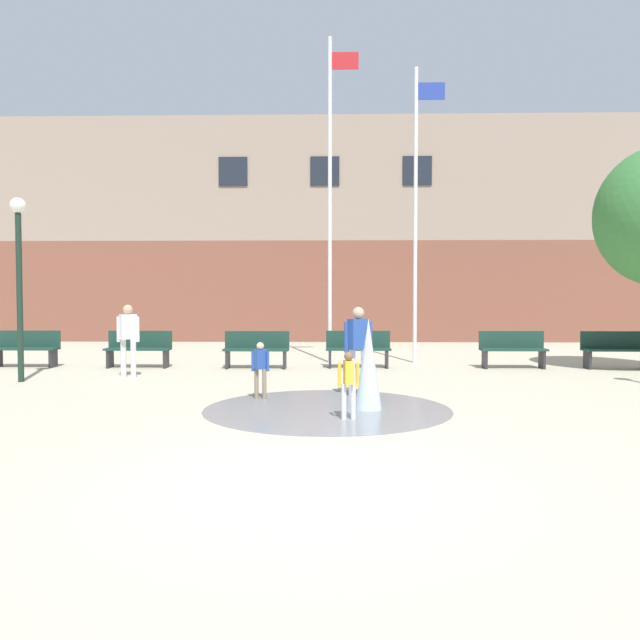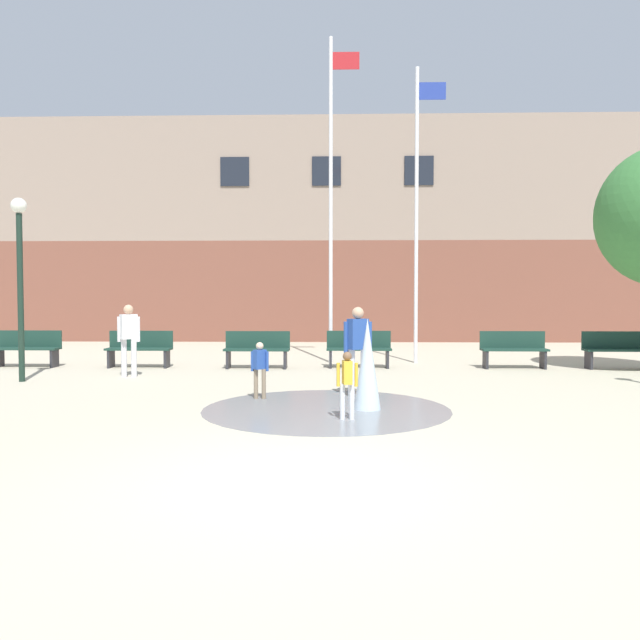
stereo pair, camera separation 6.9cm
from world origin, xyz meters
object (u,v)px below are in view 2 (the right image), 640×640
at_px(park_bench_under_left_flagpole, 257,349).
at_px(lamp_post_left_lane, 20,262).
at_px(adult_in_red, 129,335).
at_px(flagpole_right, 418,207).
at_px(flagpole_left, 332,192).
at_px(child_with_pink_shirt, 260,366).
at_px(park_bench_under_right_flagpole, 359,348).
at_px(park_bench_far_left, 28,348).
at_px(child_running, 347,380).
at_px(park_bench_far_right, 617,349).
at_px(park_bench_near_trashcan, 514,349).
at_px(adult_near_bench, 358,344).
at_px(park_bench_left_of_flagpoles, 140,348).

bearing_deg(park_bench_under_left_flagpole, lamp_post_left_lane, -151.46).
relative_size(adult_in_red, flagpole_right, 0.20).
distance_m(flagpole_left, lamp_post_left_lane, 7.77).
relative_size(park_bench_under_left_flagpole, lamp_post_left_lane, 0.42).
distance_m(adult_in_red, child_with_pink_shirt, 4.28).
distance_m(park_bench_under_right_flagpole, adult_in_red, 5.48).
relative_size(park_bench_under_right_flagpole, flagpole_left, 0.19).
height_order(park_bench_far_left, child_running, child_running).
relative_size(park_bench_far_right, flagpole_left, 0.19).
relative_size(child_running, adult_in_red, 0.62).
xyz_separation_m(park_bench_far_left, child_running, (7.91, -6.42, 0.10)).
bearing_deg(park_bench_near_trashcan, park_bench_far_right, -0.69).
bearing_deg(child_with_pink_shirt, adult_near_bench, 148.15).
height_order(park_bench_left_of_flagpoles, adult_near_bench, adult_near_bench).
bearing_deg(child_with_pink_shirt, child_running, 87.24).
bearing_deg(park_bench_left_of_flagpoles, park_bench_near_trashcan, 0.46).
xyz_separation_m(park_bench_far_left, child_with_pink_shirt, (6.42, -4.65, 0.10)).
bearing_deg(child_running, park_bench_far_right, -54.31).
bearing_deg(flagpole_left, flagpole_right, 0.00).
height_order(child_running, adult_near_bench, adult_near_bench).
distance_m(park_bench_near_trashcan, child_with_pink_shirt, 7.37).
height_order(adult_in_red, flagpole_right, flagpole_right).
bearing_deg(adult_near_bench, adult_in_red, -58.05).
bearing_deg(park_bench_far_right, lamp_post_left_lane, -168.85).
relative_size(park_bench_under_left_flagpole, adult_near_bench, 1.01).
bearing_deg(adult_in_red, lamp_post_left_lane, 163.29).
bearing_deg(park_bench_far_left, park_bench_near_trashcan, 0.20).
bearing_deg(park_bench_far_right, adult_in_red, -170.66).
bearing_deg(adult_in_red, park_bench_far_left, 112.01).
xyz_separation_m(park_bench_left_of_flagpoles, park_bench_far_right, (11.75, 0.04, 0.00)).
relative_size(park_bench_left_of_flagpoles, park_bench_under_right_flagpole, 1.00).
bearing_deg(lamp_post_left_lane, park_bench_under_right_flagpole, 20.87).
relative_size(park_bench_far_right, adult_near_bench, 1.01).
height_order(adult_near_bench, lamp_post_left_lane, lamp_post_left_lane).
bearing_deg(adult_in_red, child_with_pink_shirt, -78.53).
height_order(park_bench_far_left, park_bench_near_trashcan, same).
relative_size(adult_in_red, adult_near_bench, 1.00).
height_order(adult_in_red, child_with_pink_shirt, adult_in_red).
bearing_deg(park_bench_near_trashcan, child_running, -122.95).
distance_m(park_bench_under_left_flagpole, child_running, 6.64).
bearing_deg(child_running, park_bench_under_left_flagpole, 10.38).
bearing_deg(park_bench_under_left_flagpole, adult_near_bench, -60.86).
bearing_deg(lamp_post_left_lane, child_running, -29.48).
height_order(park_bench_under_left_flagpole, adult_in_red, adult_in_red).
bearing_deg(park_bench_near_trashcan, park_bench_under_right_flagpole, 179.43).
relative_size(child_running, lamp_post_left_lane, 0.26).
xyz_separation_m(adult_near_bench, child_with_pink_shirt, (-1.70, -0.33, -0.35)).
bearing_deg(park_bench_under_left_flagpole, park_bench_left_of_flagpoles, 178.12).
relative_size(park_bench_far_left, park_bench_near_trashcan, 1.00).
distance_m(park_bench_far_right, adult_in_red, 11.56).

